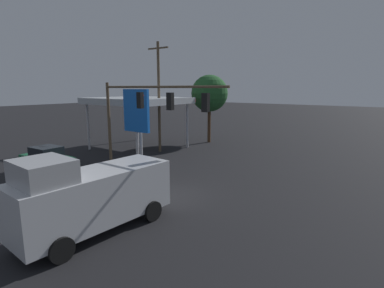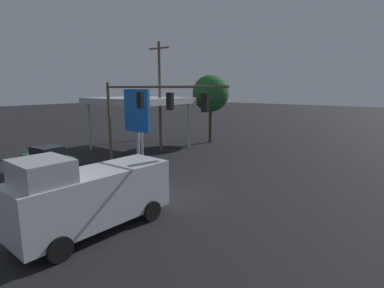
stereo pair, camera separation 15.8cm
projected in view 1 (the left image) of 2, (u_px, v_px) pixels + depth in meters
ground_plane at (172, 194)px, 17.65m from camera, size 200.00×200.00×0.00m
traffic_signal_assembly at (147, 108)px, 18.34m from camera, size 9.45×0.43×6.51m
utility_pole at (159, 95)px, 28.41m from camera, size 2.40×0.26×10.35m
gas_station_canopy at (138, 101)px, 29.95m from camera, size 8.57×7.93×5.18m
price_sign at (136, 113)px, 22.78m from camera, size 2.53×0.27×6.05m
sedan_waiting at (47, 160)px, 21.97m from camera, size 4.48×2.23×1.93m
delivery_truck at (92, 195)px, 12.67m from camera, size 2.89×6.93×3.58m
street_tree at (209, 94)px, 33.35m from camera, size 4.08×4.08×7.58m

